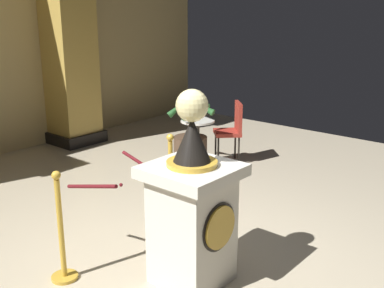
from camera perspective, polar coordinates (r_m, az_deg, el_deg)
ground_plane at (r=4.57m, az=-1.98°, el=-15.07°), size 11.22×11.22×0.00m
pedestal_clock at (r=4.11m, az=0.05°, el=-7.96°), size 0.72×0.72×1.74m
stanchion_near at (r=5.25m, az=-2.57°, el=-6.10°), size 0.24×0.24×1.07m
stanchion_far at (r=4.43m, az=-15.47°, el=-11.40°), size 0.24×0.24×1.04m
velvet_rope at (r=4.65m, az=-8.63°, el=-3.90°), size 0.75×0.72×0.22m
column_right at (r=8.60m, az=-14.79°, el=12.51°), size 0.87×0.87×3.81m
potted_palm_right at (r=7.18m, az=-0.19°, el=-0.22°), size 0.74×0.72×1.12m
cafe_table at (r=7.07m, az=0.67°, el=0.72°), size 0.51×0.51×0.76m
cafe_chair_red at (r=7.39m, az=4.88°, el=2.09°), size 0.57×0.57×0.96m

